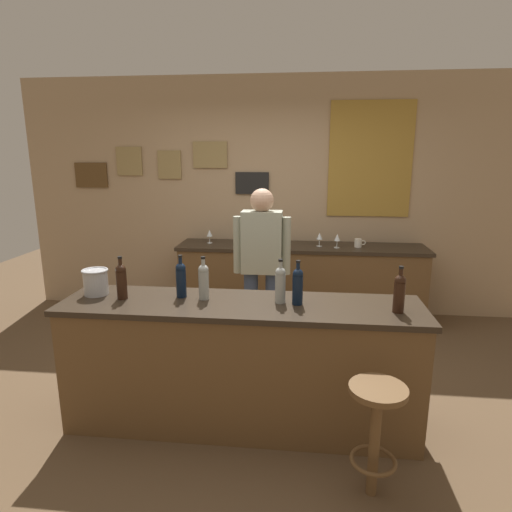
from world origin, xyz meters
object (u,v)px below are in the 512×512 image
at_px(wine_glass_d, 319,237).
at_px(wine_bottle_b, 181,278).
at_px(wine_bottle_d, 280,283).
at_px(wine_bottle_c, 204,280).
at_px(coffee_mug, 358,243).
at_px(wine_bottle_a, 121,280).
at_px(ice_bucket, 96,281).
at_px(wine_bottle_f, 399,292).
at_px(wine_glass_b, 260,236).
at_px(wine_glass_a, 210,234).
at_px(bar_stool, 376,423).
at_px(wine_bottle_e, 298,285).
at_px(wine_glass_c, 277,236).
at_px(wine_glass_e, 337,238).
at_px(bartender, 262,264).

bearing_deg(wine_glass_d, wine_bottle_b, -118.01).
relative_size(wine_bottle_d, wine_glass_d, 1.97).
relative_size(wine_bottle_c, coffee_mug, 2.45).
height_order(wine_bottle_a, ice_bucket, wine_bottle_a).
xyz_separation_m(wine_bottle_b, wine_glass_d, (1.04, 1.95, -0.05)).
bearing_deg(wine_bottle_f, wine_bottle_b, 174.34).
xyz_separation_m(ice_bucket, wine_glass_b, (1.00, 1.95, -0.01)).
bearing_deg(wine_glass_b, ice_bucket, -117.14).
xyz_separation_m(wine_bottle_a, wine_glass_d, (1.44, 2.03, -0.05)).
bearing_deg(wine_glass_a, ice_bucket, -101.23).
distance_m(bar_stool, wine_bottle_e, 0.97).
bearing_deg(wine_glass_b, wine_glass_a, 173.84).
relative_size(bar_stool, wine_bottle_a, 2.22).
bearing_deg(wine_bottle_a, wine_glass_a, 85.25).
bearing_deg(wine_bottle_a, wine_bottle_f, -1.87).
bearing_deg(wine_bottle_f, wine_bottle_a, 178.13).
bearing_deg(wine_bottle_a, wine_glass_b, 69.07).
relative_size(bar_stool, wine_bottle_e, 2.22).
xyz_separation_m(wine_glass_a, wine_glass_c, (0.79, -0.08, 0.00)).
bearing_deg(wine_glass_e, wine_bottle_c, -118.95).
xyz_separation_m(ice_bucket, wine_glass_e, (1.86, 1.90, -0.01)).
height_order(bartender, wine_glass_a, bartender).
relative_size(wine_bottle_c, wine_glass_d, 1.97).
bearing_deg(bar_stool, wine_bottle_e, 126.55).
xyz_separation_m(bar_stool, wine_bottle_f, (0.19, 0.53, 0.60)).
height_order(wine_glass_b, wine_glass_d, same).
bearing_deg(wine_glass_d, wine_bottle_a, -125.27).
bearing_deg(coffee_mug, wine_bottle_a, -132.58).
relative_size(bartender, coffee_mug, 12.96).
relative_size(wine_bottle_a, coffee_mug, 2.45).
bearing_deg(coffee_mug, bar_stool, -94.14).
xyz_separation_m(wine_bottle_d, wine_bottle_e, (0.12, -0.02, 0.00)).
bearing_deg(wine_bottle_f, wine_glass_d, 101.68).
distance_m(bar_stool, wine_glass_b, 2.82).
xyz_separation_m(wine_bottle_e, wine_bottle_f, (0.65, -0.08, 0.00)).
distance_m(bartender, wine_bottle_e, 1.06).
height_order(wine_bottle_c, ice_bucket, wine_bottle_c).
distance_m(bar_stool, wine_bottle_c, 1.42).
bearing_deg(wine_bottle_a, coffee_mug, 47.42).
height_order(ice_bucket, wine_glass_d, ice_bucket).
distance_m(wine_bottle_c, wine_glass_d, 2.16).
xyz_separation_m(wine_glass_a, coffee_mug, (1.70, -0.05, -0.06)).
relative_size(wine_bottle_b, wine_glass_d, 1.97).
xyz_separation_m(wine_bottle_c, wine_glass_a, (-0.40, 2.02, -0.05)).
bearing_deg(wine_glass_e, wine_glass_c, 177.42).
height_order(wine_bottle_f, wine_glass_c, wine_bottle_f).
bearing_deg(wine_bottle_e, wine_glass_c, 97.40).
height_order(bartender, wine_glass_b, bartender).
relative_size(wine_bottle_e, wine_bottle_f, 1.00).
bearing_deg(bartender, wine_glass_e, 51.93).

